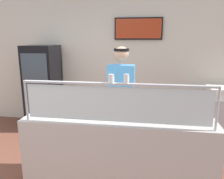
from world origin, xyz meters
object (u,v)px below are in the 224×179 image
object	(u,v)px
pizza_box_stack	(222,92)
pepper_flake_shaker	(126,79)
parmesan_shaker	(111,79)
pizza_server	(114,111)
drink_fridge	(43,87)
pizza_tray	(117,113)
worker_figure	(121,99)

from	to	relation	value
pizza_box_stack	pepper_flake_shaker	bearing A→B (deg)	-129.20
pepper_flake_shaker	parmesan_shaker	bearing A→B (deg)	180.00
pizza_server	drink_fridge	bearing A→B (deg)	138.45
pizza_tray	worker_figure	distance (m)	0.52
pizza_server	pizza_box_stack	xyz separation A→B (m)	(1.77, 1.62, -0.09)
pizza_tray	parmesan_shaker	xyz separation A→B (m)	(-0.02, -0.36, 0.49)
pizza_server	pizza_box_stack	bearing A→B (deg)	44.74
parmesan_shaker	pepper_flake_shaker	size ratio (longest dim) A/B	0.94
worker_figure	drink_fridge	xyz separation A→B (m)	(-1.76, 1.12, -0.14)
pizza_server	drink_fridge	world-z (taller)	drink_fridge
parmesan_shaker	drink_fridge	xyz separation A→B (m)	(-1.75, 2.00, -0.59)
pizza_server	parmesan_shaker	size ratio (longest dim) A/B	3.09
parmesan_shaker	pizza_tray	bearing A→B (deg)	86.70
pizza_box_stack	pizza_server	bearing A→B (deg)	-137.55
parmesan_shaker	pizza_box_stack	size ratio (longest dim) A/B	0.18
pizza_tray	drink_fridge	world-z (taller)	drink_fridge
pizza_tray	pizza_server	size ratio (longest dim) A/B	1.43
pizza_tray	drink_fridge	distance (m)	2.42
pepper_flake_shaker	worker_figure	world-z (taller)	worker_figure
parmesan_shaker	drink_fridge	distance (m)	2.72
pizza_tray	pizza_box_stack	world-z (taller)	pizza_box_stack
pepper_flake_shaker	worker_figure	distance (m)	1.00
pizza_server	worker_figure	distance (m)	0.54
pizza_tray	pizza_box_stack	bearing A→B (deg)	42.71
worker_figure	drink_fridge	bearing A→B (deg)	147.49
parmesan_shaker	worker_figure	bearing A→B (deg)	89.27
pizza_box_stack	parmesan_shaker	bearing A→B (deg)	-131.89
pizza_tray	pizza_box_stack	xyz separation A→B (m)	(1.74, 1.60, -0.06)
pizza_box_stack	pizza_tray	bearing A→B (deg)	-137.29
worker_figure	pizza_box_stack	xyz separation A→B (m)	(1.74, 1.08, -0.10)
drink_fridge	pizza_server	bearing A→B (deg)	-43.85
worker_figure	pizza_box_stack	bearing A→B (deg)	31.75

